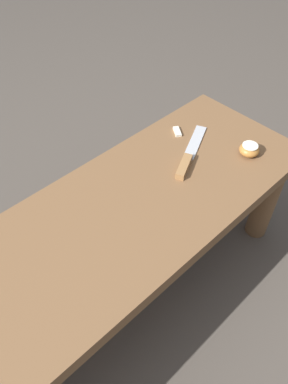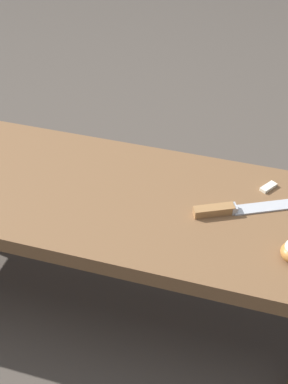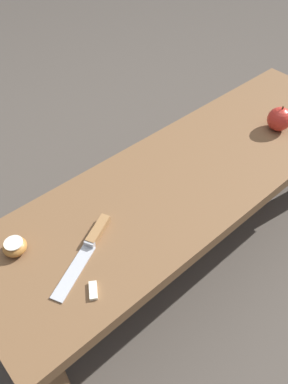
% 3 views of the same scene
% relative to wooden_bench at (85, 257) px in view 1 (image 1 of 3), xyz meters
% --- Properties ---
extents(ground_plane, '(8.00, 8.00, 0.00)m').
position_rel_wooden_bench_xyz_m(ground_plane, '(0.00, 0.00, -0.32)').
color(ground_plane, '#4C443D').
extents(wooden_bench, '(1.38, 0.42, 0.39)m').
position_rel_wooden_bench_xyz_m(wooden_bench, '(0.00, 0.00, 0.00)').
color(wooden_bench, brown).
rests_on(wooden_bench, ground_plane).
extents(knife, '(0.24, 0.14, 0.02)m').
position_rel_wooden_bench_xyz_m(knife, '(-0.39, -0.02, 0.08)').
color(knife, '#B7BABF').
rests_on(knife, wooden_bench).
extents(apple_cut, '(0.06, 0.06, 0.03)m').
position_rel_wooden_bench_xyz_m(apple_cut, '(-0.54, 0.09, 0.09)').
color(apple_cut, '#B27233').
rests_on(apple_cut, wooden_bench).
extents(apple_slice_near_knife, '(0.04, 0.05, 0.01)m').
position_rel_wooden_bench_xyz_m(apple_slice_near_knife, '(-0.46, -0.12, 0.07)').
color(apple_slice_near_knife, white).
rests_on(apple_slice_near_knife, wooden_bench).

